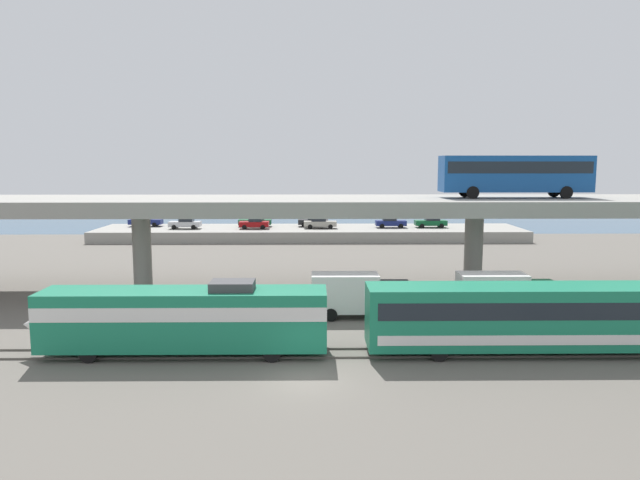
{
  "coord_description": "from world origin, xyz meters",
  "views": [
    {
      "loc": [
        0.34,
        -28.23,
        10.69
      ],
      "look_at": [
        0.91,
        16.63,
        4.8
      ],
      "focal_mm": 33.4,
      "sensor_mm": 36.0,
      "label": 1
    }
  ],
  "objects_px": {
    "service_truck_east": "(358,294)",
    "parked_car_3": "(255,221)",
    "parked_car_1": "(390,222)",
    "parked_car_2": "(320,223)",
    "parked_car_5": "(313,221)",
    "transit_bus_on_overpass": "(515,172)",
    "parked_car_7": "(185,223)",
    "parked_car_4": "(145,221)",
    "service_truck_west": "(504,293)",
    "parked_car_6": "(254,223)",
    "parked_car_0": "(431,222)",
    "train_coach_lead": "(560,316)",
    "train_locomotive": "(170,316)"
  },
  "relations": [
    {
      "from": "service_truck_east",
      "to": "parked_car_3",
      "type": "height_order",
      "value": "service_truck_east"
    },
    {
      "from": "train_coach_lead",
      "to": "parked_car_3",
      "type": "distance_m",
      "value": 57.04
    },
    {
      "from": "service_truck_west",
      "to": "parked_car_5",
      "type": "bearing_deg",
      "value": 106.48
    },
    {
      "from": "parked_car_2",
      "to": "parked_car_4",
      "type": "bearing_deg",
      "value": 173.16
    },
    {
      "from": "parked_car_1",
      "to": "parked_car_5",
      "type": "height_order",
      "value": "same"
    },
    {
      "from": "parked_car_3",
      "to": "parked_car_5",
      "type": "relative_size",
      "value": 1.09
    },
    {
      "from": "transit_bus_on_overpass",
      "to": "parked_car_5",
      "type": "relative_size",
      "value": 2.81
    },
    {
      "from": "parked_car_1",
      "to": "parked_car_3",
      "type": "relative_size",
      "value": 0.92
    },
    {
      "from": "parked_car_7",
      "to": "service_truck_west",
      "type": "bearing_deg",
      "value": 126.49
    },
    {
      "from": "service_truck_east",
      "to": "parked_car_4",
      "type": "relative_size",
      "value": 1.46
    },
    {
      "from": "parked_car_6",
      "to": "parked_car_7",
      "type": "height_order",
      "value": "same"
    },
    {
      "from": "transit_bus_on_overpass",
      "to": "parked_car_2",
      "type": "height_order",
      "value": "transit_bus_on_overpass"
    },
    {
      "from": "service_truck_west",
      "to": "parked_car_0",
      "type": "xyz_separation_m",
      "value": [
        3.41,
        43.02,
        0.64
      ]
    },
    {
      "from": "parked_car_3",
      "to": "parked_car_7",
      "type": "distance_m",
      "value": 9.82
    },
    {
      "from": "parked_car_1",
      "to": "parked_car_3",
      "type": "distance_m",
      "value": 19.25
    },
    {
      "from": "parked_car_1",
      "to": "parked_car_6",
      "type": "bearing_deg",
      "value": -176.38
    },
    {
      "from": "parked_car_1",
      "to": "parked_car_4",
      "type": "height_order",
      "value": "same"
    },
    {
      "from": "train_coach_lead",
      "to": "parked_car_7",
      "type": "bearing_deg",
      "value": -57.72
    },
    {
      "from": "train_coach_lead",
      "to": "transit_bus_on_overpass",
      "type": "xyz_separation_m",
      "value": [
        2.51,
        15.91,
        7.69
      ]
    },
    {
      "from": "service_truck_east",
      "to": "parked_car_6",
      "type": "relative_size",
      "value": 1.67
    },
    {
      "from": "parked_car_1",
      "to": "train_coach_lead",
      "type": "bearing_deg",
      "value": -86.75
    },
    {
      "from": "service_truck_east",
      "to": "service_truck_west",
      "type": "bearing_deg",
      "value": 0.0
    },
    {
      "from": "train_locomotive",
      "to": "parked_car_3",
      "type": "distance_m",
      "value": 52.61
    },
    {
      "from": "service_truck_west",
      "to": "parked_car_7",
      "type": "distance_m",
      "value": 52.02
    },
    {
      "from": "parked_car_2",
      "to": "parked_car_5",
      "type": "xyz_separation_m",
      "value": [
        -0.9,
        2.49,
        0.0
      ]
    },
    {
      "from": "transit_bus_on_overpass",
      "to": "parked_car_2",
      "type": "distance_m",
      "value": 38.24
    },
    {
      "from": "parked_car_2",
      "to": "parked_car_3",
      "type": "bearing_deg",
      "value": 164.81
    },
    {
      "from": "parked_car_7",
      "to": "parked_car_5",
      "type": "bearing_deg",
      "value": -171.21
    },
    {
      "from": "parked_car_3",
      "to": "parked_car_6",
      "type": "xyz_separation_m",
      "value": [
        0.15,
        -2.92,
        -0.0
      ]
    },
    {
      "from": "parked_car_4",
      "to": "service_truck_east",
      "type": "bearing_deg",
      "value": -58.94
    },
    {
      "from": "parked_car_7",
      "to": "train_coach_lead",
      "type": "bearing_deg",
      "value": 122.28
    },
    {
      "from": "parked_car_1",
      "to": "parked_car_7",
      "type": "bearing_deg",
      "value": -177.91
    },
    {
      "from": "train_locomotive",
      "to": "service_truck_east",
      "type": "distance_m",
      "value": 13.64
    },
    {
      "from": "parked_car_6",
      "to": "parked_car_7",
      "type": "distance_m",
      "value": 9.58
    },
    {
      "from": "train_locomotive",
      "to": "parked_car_6",
      "type": "distance_m",
      "value": 49.69
    },
    {
      "from": "parked_car_0",
      "to": "parked_car_7",
      "type": "xyz_separation_m",
      "value": [
        -34.34,
        -1.21,
        -0.0
      ]
    },
    {
      "from": "train_locomotive",
      "to": "parked_car_0",
      "type": "distance_m",
      "value": 56.68
    },
    {
      "from": "parked_car_3",
      "to": "parked_car_5",
      "type": "distance_m",
      "value": 8.32
    },
    {
      "from": "parked_car_3",
      "to": "parked_car_6",
      "type": "height_order",
      "value": "same"
    },
    {
      "from": "transit_bus_on_overpass",
      "to": "parked_car_1",
      "type": "distance_m",
      "value": 36.2
    },
    {
      "from": "parked_car_2",
      "to": "parked_car_6",
      "type": "relative_size",
      "value": 1.11
    },
    {
      "from": "parked_car_1",
      "to": "service_truck_east",
      "type": "bearing_deg",
      "value": -100.4
    },
    {
      "from": "parked_car_0",
      "to": "parked_car_6",
      "type": "height_order",
      "value": "same"
    },
    {
      "from": "service_truck_west",
      "to": "parked_car_5",
      "type": "height_order",
      "value": "service_truck_west"
    },
    {
      "from": "service_truck_west",
      "to": "parked_car_5",
      "type": "distance_m",
      "value": 46.48
    },
    {
      "from": "train_coach_lead",
      "to": "parked_car_2",
      "type": "height_order",
      "value": "train_coach_lead"
    },
    {
      "from": "transit_bus_on_overpass",
      "to": "service_truck_west",
      "type": "distance_m",
      "value": 11.79
    },
    {
      "from": "parked_car_1",
      "to": "parked_car_7",
      "type": "height_order",
      "value": "same"
    },
    {
      "from": "parked_car_0",
      "to": "parked_car_7",
      "type": "height_order",
      "value": "same"
    },
    {
      "from": "service_truck_west",
      "to": "parked_car_0",
      "type": "bearing_deg",
      "value": 85.47
    }
  ]
}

